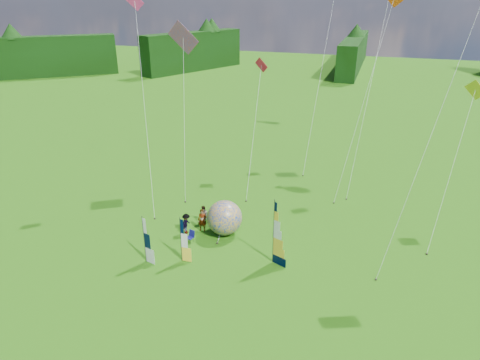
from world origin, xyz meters
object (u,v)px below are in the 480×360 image
(spectator_a, at_px, (202,220))
(spectator_b, at_px, (204,215))
(side_banner_left, at_px, (181,240))
(spectator_c, at_px, (186,224))
(side_banner_far, at_px, (144,240))
(camp_chair, at_px, (190,237))
(kite_whale, at_px, (372,75))
(spectator_d, at_px, (232,212))
(feather_banner_main, at_px, (273,233))
(bol_inflatable, at_px, (224,218))

(spectator_a, relative_size, spectator_b, 1.19)
(side_banner_left, height_order, spectator_c, side_banner_left)
(side_banner_far, height_order, spectator_c, side_banner_far)
(side_banner_left, relative_size, camp_chair, 3.56)
(spectator_b, bearing_deg, kite_whale, 89.62)
(side_banner_far, distance_m, spectator_d, 8.11)
(spectator_b, distance_m, spectator_c, 1.90)
(kite_whale, bearing_deg, feather_banner_main, -84.13)
(kite_whale, bearing_deg, spectator_c, -106.22)
(bol_inflatable, distance_m, spectator_b, 2.36)
(side_banner_left, bearing_deg, spectator_a, 92.36)
(feather_banner_main, height_order, spectator_a, feather_banner_main)
(side_banner_left, relative_size, spectator_c, 1.99)
(feather_banner_main, bearing_deg, side_banner_left, -140.67)
(bol_inflatable, relative_size, spectator_c, 1.64)
(camp_chair, bearing_deg, side_banner_left, -60.90)
(spectator_c, bearing_deg, camp_chair, -146.10)
(bol_inflatable, distance_m, spectator_d, 2.00)
(bol_inflatable, relative_size, kite_whale, 0.13)
(side_banner_far, height_order, kite_whale, kite_whale)
(side_banner_far, xyz_separation_m, spectator_b, (1.75, 6.09, -0.94))
(feather_banner_main, xyz_separation_m, spectator_a, (-6.22, 2.40, -1.41))
(feather_banner_main, xyz_separation_m, spectator_d, (-4.55, 4.50, -1.48))
(feather_banner_main, height_order, spectator_b, feather_banner_main)
(side_banner_left, bearing_deg, spectator_d, 76.33)
(camp_chair, distance_m, kite_whale, 22.36)
(spectator_a, distance_m, kite_whale, 20.68)
(spectator_c, distance_m, spectator_d, 3.89)
(feather_banner_main, relative_size, kite_whale, 0.23)
(kite_whale, bearing_deg, camp_chair, -102.52)
(spectator_b, height_order, kite_whale, kite_whale)
(side_banner_left, xyz_separation_m, spectator_d, (1.44, 6.28, -0.79))
(feather_banner_main, xyz_separation_m, side_banner_far, (-8.31, -2.64, -0.61))
(spectator_b, distance_m, kite_whale, 20.18)
(side_banner_far, xyz_separation_m, spectator_a, (2.09, 5.03, -0.80))
(side_banner_far, bearing_deg, spectator_b, 88.87)
(bol_inflatable, bearing_deg, spectator_b, 157.23)
(spectator_a, relative_size, spectator_c, 1.12)
(side_banner_far, distance_m, spectator_b, 6.41)
(bol_inflatable, height_order, spectator_b, bol_inflatable)
(side_banner_far, bearing_deg, camp_chair, 74.75)
(feather_banner_main, xyz_separation_m, side_banner_left, (-5.99, -1.79, -0.69))
(spectator_a, bearing_deg, bol_inflatable, -2.35)
(spectator_d, bearing_deg, side_banner_far, 114.47)
(spectator_b, xyz_separation_m, spectator_d, (2.00, 1.05, 0.07))
(spectator_a, height_order, spectator_b, spectator_a)
(spectator_d, bearing_deg, spectator_c, 98.65)
(feather_banner_main, distance_m, kite_whale, 19.62)
(spectator_d, bearing_deg, camp_chair, 116.52)
(bol_inflatable, bearing_deg, side_banner_left, -109.58)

